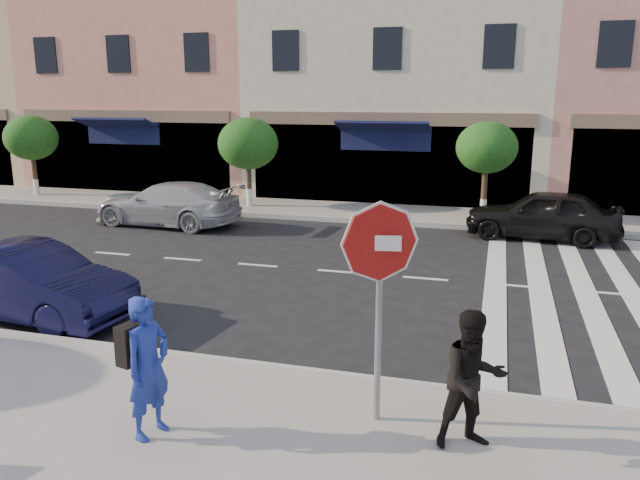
% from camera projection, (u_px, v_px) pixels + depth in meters
% --- Properties ---
extents(ground, '(120.00, 120.00, 0.00)m').
position_uv_depth(ground, '(280.00, 334.00, 10.64)').
color(ground, black).
rests_on(ground, ground).
extents(sidewalk_near, '(60.00, 4.50, 0.15)m').
position_uv_depth(sidewalk_near, '(169.00, 447.00, 7.12)').
color(sidewalk_near, gray).
rests_on(sidewalk_near, ground).
extents(sidewalk_far, '(60.00, 3.00, 0.15)m').
position_uv_depth(sidewalk_far, '(390.00, 214.00, 20.91)').
color(sidewalk_far, gray).
rests_on(sidewalk_far, ground).
extents(building_west_mid, '(10.00, 9.00, 14.00)m').
position_uv_depth(building_west_mid, '(174.00, 25.00, 27.91)').
color(building_west_mid, tan).
rests_on(building_west_mid, ground).
extents(building_centre, '(11.00, 9.00, 11.00)m').
position_uv_depth(building_centre, '(407.00, 56.00, 25.42)').
color(building_centre, beige).
rests_on(building_centre, ground).
extents(street_tree_wa, '(2.00, 2.00, 3.05)m').
position_uv_depth(street_tree_wa, '(31.00, 138.00, 23.99)').
color(street_tree_wa, '#473323').
rests_on(street_tree_wa, sidewalk_far).
extents(street_tree_wb, '(2.10, 2.10, 3.06)m').
position_uv_depth(street_tree_wb, '(248.00, 144.00, 21.56)').
color(street_tree_wb, '#473323').
rests_on(street_tree_wb, sidewalk_far).
extents(street_tree_c, '(1.90, 1.90, 3.04)m').
position_uv_depth(street_tree_c, '(487.00, 148.00, 19.39)').
color(street_tree_c, '#473323').
rests_on(street_tree_c, sidewalk_far).
extents(stop_sign, '(0.94, 0.21, 2.69)m').
position_uv_depth(stop_sign, '(379.00, 265.00, 7.13)').
color(stop_sign, gray).
rests_on(stop_sign, sidewalk_near).
extents(photographer, '(0.54, 0.69, 1.67)m').
position_uv_depth(photographer, '(148.00, 367.00, 7.07)').
color(photographer, navy).
rests_on(photographer, sidewalk_near).
extents(walker, '(0.96, 0.89, 1.59)m').
position_uv_depth(walker, '(473.00, 380.00, 6.84)').
color(walker, black).
rests_on(walker, sidewalk_near).
extents(car_near_mid, '(4.25, 1.90, 1.35)m').
position_uv_depth(car_near_mid, '(28.00, 282.00, 11.28)').
color(car_near_mid, black).
rests_on(car_near_mid, ground).
extents(car_far_left, '(4.80, 2.26, 1.35)m').
position_uv_depth(car_far_left, '(167.00, 204.00, 19.33)').
color(car_far_left, '#AAABB0').
rests_on(car_far_left, ground).
extents(car_far_mid, '(4.33, 2.12, 1.42)m').
position_uv_depth(car_far_mid, '(543.00, 214.00, 17.47)').
color(car_far_mid, black).
rests_on(car_far_mid, ground).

